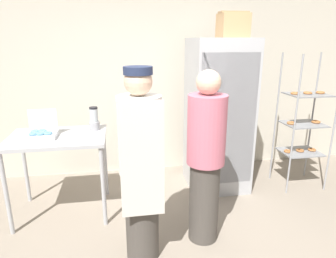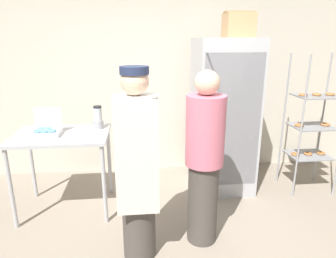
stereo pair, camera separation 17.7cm
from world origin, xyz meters
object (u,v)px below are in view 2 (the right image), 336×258
donut_box (46,131)px  cardboard_storage_box (239,25)px  person_baker (137,165)px  person_customer (204,159)px  refrigerator (223,117)px  blender_pitcher (98,119)px  baking_rack (312,126)px

donut_box → cardboard_storage_box: bearing=9.0°
person_baker → person_customer: bearing=14.9°
refrigerator → cardboard_storage_box: (0.10, -0.06, 1.10)m
donut_box → person_baker: size_ratio=0.17×
donut_box → blender_pitcher: bearing=21.6°
baking_rack → donut_box: bearing=-175.8°
cardboard_storage_box → person_baker: (-1.19, -1.17, -1.17)m
person_customer → donut_box: bearing=156.9°
refrigerator → person_baker: refrigerator is taller
donut_box → cardboard_storage_box: cardboard_storage_box is taller
baking_rack → person_baker: size_ratio=1.02×
baking_rack → blender_pitcher: (-2.62, -0.02, 0.17)m
refrigerator → baking_rack: (1.10, -0.17, -0.10)m
person_baker → cardboard_storage_box: bearing=44.5°
blender_pitcher → person_customer: size_ratio=0.16×
donut_box → blender_pitcher: 0.57m
person_baker → donut_box: bearing=139.0°
blender_pitcher → cardboard_storage_box: cardboard_storage_box is taller
cardboard_storage_box → person_customer: bearing=-119.9°
refrigerator → person_customer: size_ratio=1.16×
baking_rack → cardboard_storage_box: cardboard_storage_box is taller
cardboard_storage_box → person_customer: cardboard_storage_box is taller
baking_rack → donut_box: baking_rack is taller
donut_box → person_baker: 1.27m
blender_pitcher → person_baker: (0.43, -1.04, -0.14)m
blender_pitcher → person_baker: person_baker is taller
baking_rack → cardboard_storage_box: (-1.00, 0.11, 1.20)m
person_customer → cardboard_storage_box: bearing=60.1°
donut_box → person_baker: person_baker is taller
refrigerator → blender_pitcher: (-1.53, -0.20, 0.07)m
baking_rack → person_customer: baking_rack is taller
baking_rack → person_baker: (-2.19, -1.06, 0.03)m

